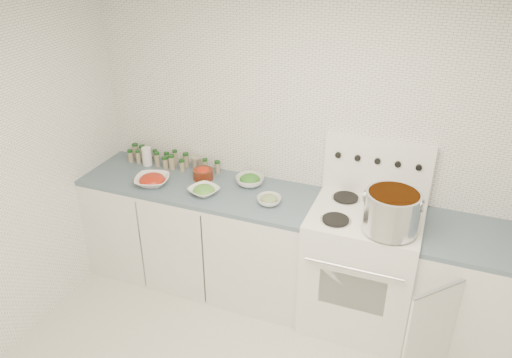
% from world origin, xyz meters
% --- Properties ---
extents(room_walls, '(3.54, 3.04, 2.52)m').
position_xyz_m(room_walls, '(0.00, 0.00, 1.56)').
color(room_walls, white).
rests_on(room_walls, ground).
extents(counter_left, '(1.85, 0.62, 0.90)m').
position_xyz_m(counter_left, '(-0.82, 1.19, 0.45)').
color(counter_left, white).
rests_on(counter_left, ground).
extents(stove, '(0.76, 0.70, 1.36)m').
position_xyz_m(stove, '(0.48, 1.19, 0.50)').
color(stove, white).
rests_on(stove, ground).
extents(counter_right, '(0.89, 0.92, 0.90)m').
position_xyz_m(counter_right, '(1.30, 1.19, 0.45)').
color(counter_right, white).
rests_on(counter_right, ground).
extents(stock_pot, '(0.37, 0.35, 0.27)m').
position_xyz_m(stock_pot, '(0.65, 1.01, 1.09)').
color(stock_pot, silver).
rests_on(stock_pot, stove).
extents(bowl_tomato, '(0.33, 0.33, 0.09)m').
position_xyz_m(bowl_tomato, '(-1.16, 1.07, 0.94)').
color(bowl_tomato, white).
rests_on(bowl_tomato, counter_left).
extents(bowl_snowpea, '(0.27, 0.27, 0.07)m').
position_xyz_m(bowl_snowpea, '(-0.71, 1.07, 0.93)').
color(bowl_snowpea, white).
rests_on(bowl_snowpea, counter_left).
extents(bowl_broccoli, '(0.23, 0.23, 0.09)m').
position_xyz_m(bowl_broccoli, '(-0.45, 1.33, 0.94)').
color(bowl_broccoli, white).
rests_on(bowl_broccoli, counter_left).
extents(bowl_zucchini, '(0.23, 0.23, 0.07)m').
position_xyz_m(bowl_zucchini, '(-0.21, 1.11, 0.93)').
color(bowl_zucchini, white).
rests_on(bowl_zucchini, counter_left).
extents(bowl_pepper, '(0.16, 0.16, 0.10)m').
position_xyz_m(bowl_pepper, '(-0.83, 1.29, 0.95)').
color(bowl_pepper, '#501C0D').
rests_on(bowl_pepper, counter_left).
extents(salt_canister, '(0.09, 0.09, 0.15)m').
position_xyz_m(salt_canister, '(-1.38, 1.35, 0.98)').
color(salt_canister, white).
rests_on(salt_canister, counter_left).
extents(tin_can, '(0.10, 0.10, 0.11)m').
position_xyz_m(tin_can, '(-0.95, 1.42, 0.95)').
color(tin_can, '#B3A997').
rests_on(tin_can, counter_left).
extents(spice_cluster, '(0.83, 0.14, 0.13)m').
position_xyz_m(spice_cluster, '(-1.23, 1.40, 0.96)').
color(spice_cluster, gray).
rests_on(spice_cluster, counter_left).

